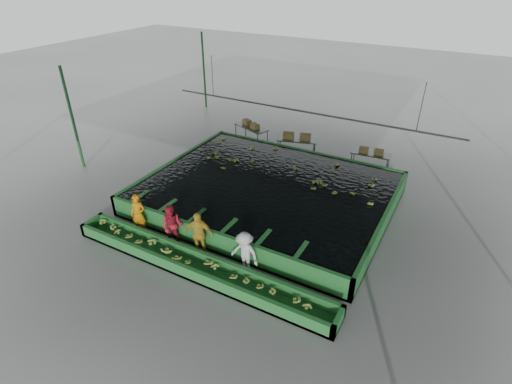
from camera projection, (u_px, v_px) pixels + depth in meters
The scene contains 21 objects.
ground at pixel (250, 219), 16.15m from camera, with size 80.00×80.00×0.00m, color slate.
shed_roof at pixel (249, 98), 13.62m from camera, with size 20.00×22.00×0.04m, color slate.
shed_posts at pixel (250, 163), 14.88m from camera, with size 20.00×22.00×5.00m, color #275D2D, non-canonical shape.
flotation_tank at pixel (267, 193), 17.05m from camera, with size 10.00×8.00×0.90m, color #236B2D, non-canonical shape.
tank_water at pixel (267, 185), 16.85m from camera, with size 9.70×7.70×0.00m, color black.
sorting_trough at pixel (196, 266), 13.31m from camera, with size 10.00×1.00×0.50m, color #236B2D, non-canonical shape.
cableway_rail at pixel (303, 111), 18.40m from camera, with size 0.08×0.08×14.00m, color #59605B.
rail_hanger_left at pixel (212, 76), 19.98m from camera, with size 0.04×0.04×2.00m, color #59605B.
rail_hanger_right at pixel (421, 108), 15.80m from camera, with size 0.04×0.04×2.00m, color #59605B.
worker_a at pixel (138, 214), 14.98m from camera, with size 0.60×0.39×1.64m, color orange.
worker_b at pixel (172, 226), 14.30m from camera, with size 0.80×0.62×1.64m, color #B01C2C.
worker_c at pixel (198, 234), 13.79m from camera, with size 1.03×0.43×1.75m, color gold.
worker_d at pixel (245, 253), 13.06m from camera, with size 1.01×0.58×1.57m, color silver.
packing_table_left at pixel (251, 134), 22.60m from camera, with size 2.09×0.84×0.95m, color #59605B, non-canonical shape.
packing_table_mid at pixel (296, 147), 21.11m from camera, with size 2.06×0.83×0.94m, color #59605B, non-canonical shape.
packing_table_right at pixel (370, 161), 19.76m from camera, with size 1.90×0.76×0.86m, color #59605B, non-canonical shape.
box_stack_left at pixel (251, 126), 22.38m from camera, with size 1.25×0.35×0.27m, color olive, non-canonical shape.
box_stack_mid at pixel (297, 139), 20.85m from camera, with size 1.43×0.40×0.31m, color olive, non-canonical shape.
box_stack_right at pixel (371, 153), 19.49m from camera, with size 1.17×0.32×0.25m, color olive, non-canonical shape.
floating_bananas at pixel (276, 177), 17.45m from camera, with size 8.35×5.69×0.11m, color #8BA640, non-canonical shape.
trough_bananas at pixel (196, 262), 13.24m from camera, with size 8.34×0.56×0.11m, color #8BA640, non-canonical shape.
Camera 1 is at (6.70, -11.57, 9.13)m, focal length 28.00 mm.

